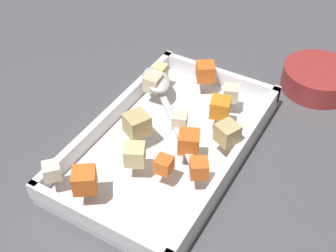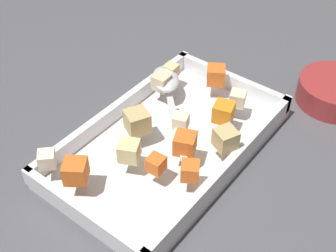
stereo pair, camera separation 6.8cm
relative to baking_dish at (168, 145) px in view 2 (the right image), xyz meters
name	(u,v)px [view 2 (the right image)]	position (x,y,z in m)	size (l,w,h in m)	color
ground_plane	(178,154)	(0.00, -0.02, -0.01)	(4.00, 4.00, 0.00)	#4C4C51
baking_dish	(168,145)	(0.00, 0.00, 0.00)	(0.38, 0.23, 0.04)	silver
carrot_chunk_near_spoon	(190,171)	(-0.05, -0.08, 0.04)	(0.02, 0.02, 0.02)	orange
carrot_chunk_under_handle	(185,143)	(-0.02, -0.05, 0.05)	(0.03, 0.03, 0.03)	orange
carrot_chunk_mid_left	(76,171)	(-0.15, 0.04, 0.05)	(0.03, 0.03, 0.03)	orange
carrot_chunk_center	(216,75)	(0.15, 0.01, 0.05)	(0.03, 0.03, 0.03)	orange
carrot_chunk_far_left	(156,164)	(-0.07, -0.04, 0.04)	(0.02, 0.02, 0.02)	orange
carrot_chunk_corner_nw	(224,112)	(0.07, -0.05, 0.05)	(0.03, 0.03, 0.03)	orange
potato_chunk_rim_edge	(129,151)	(-0.08, 0.01, 0.05)	(0.03, 0.03, 0.03)	#E0CC89
potato_chunk_back_center	(171,71)	(0.12, 0.08, 0.04)	(0.02, 0.02, 0.02)	#E0CC89
potato_chunk_far_right	(226,139)	(0.03, -0.09, 0.05)	(0.03, 0.03, 0.03)	tan
potato_chunk_corner_ne	(137,121)	(-0.03, 0.04, 0.05)	(0.03, 0.03, 0.03)	tan
potato_chunk_near_left	(181,121)	(0.02, -0.01, 0.04)	(0.02, 0.02, 0.02)	beige
potato_chunk_front_center	(161,82)	(0.08, 0.07, 0.04)	(0.03, 0.03, 0.03)	beige
parsnip_chunk_corner_se	(238,99)	(0.12, -0.05, 0.04)	(0.02, 0.02, 0.02)	beige
parsnip_chunk_heap_top	(47,159)	(-0.16, 0.09, 0.04)	(0.02, 0.02, 0.02)	silver
serving_spoon	(167,84)	(0.08, 0.07, 0.04)	(0.19, 0.19, 0.02)	silver
small_prep_bowl	(335,91)	(0.28, -0.15, 0.01)	(0.13, 0.13, 0.04)	maroon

